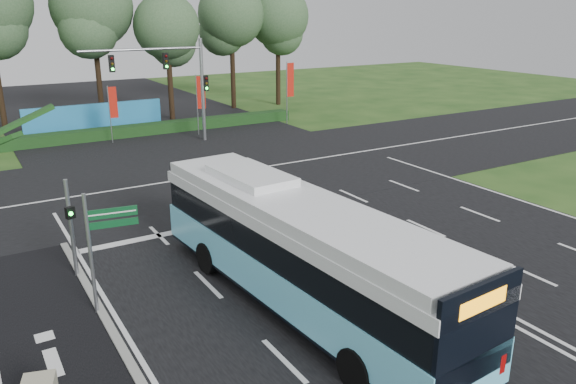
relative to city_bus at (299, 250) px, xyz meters
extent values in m
plane|color=#204416|center=(4.70, 2.67, -1.87)|extent=(120.00, 120.00, 0.00)
cube|color=black|center=(4.70, 2.67, -1.85)|extent=(20.00, 120.00, 0.04)
cube|color=black|center=(4.70, 14.67, -1.85)|extent=(120.00, 14.00, 0.05)
cube|color=gray|center=(-5.40, -0.33, -1.81)|extent=(0.25, 18.00, 0.12)
cube|color=#6EDCFF|center=(0.00, 0.01, -0.72)|extent=(3.57, 13.11, 1.19)
cube|color=black|center=(0.00, 0.01, -1.26)|extent=(3.54, 13.04, 0.32)
cube|color=black|center=(0.00, 0.01, 0.36)|extent=(3.45, 12.91, 1.03)
cube|color=white|center=(0.00, 0.01, 1.01)|extent=(3.57, 13.11, 0.38)
cube|color=white|center=(0.00, 0.01, 1.39)|extent=(3.48, 12.59, 0.38)
cube|color=white|center=(-0.18, 2.70, 1.71)|extent=(1.94, 3.35, 0.27)
cube|color=black|center=(0.43, -6.39, 0.42)|extent=(2.62, 0.30, 2.38)
cube|color=orange|center=(0.44, -6.43, 1.17)|extent=(1.51, 0.16, 0.38)
cylinder|color=black|center=(-1.52, 3.59, -1.31)|extent=(0.38, 1.14, 1.12)
cylinder|color=black|center=(1.02, 3.76, -1.31)|extent=(0.38, 1.14, 1.12)
cylinder|color=black|center=(-0.99, -4.17, -1.31)|extent=(0.38, 1.14, 1.12)
cylinder|color=black|center=(1.54, -4.00, -1.31)|extent=(0.38, 1.14, 1.12)
cylinder|color=gray|center=(-5.50, 5.63, -0.12)|extent=(0.14, 0.14, 3.51)
cube|color=black|center=(-5.50, 5.45, 0.53)|extent=(0.33, 0.27, 0.40)
sphere|color=#19F233|center=(-5.50, 5.35, 0.53)|extent=(0.14, 0.14, 0.14)
cylinder|color=gray|center=(-5.50, 2.72, 0.05)|extent=(0.12, 0.12, 3.84)
cube|color=#0B421F|center=(-4.79, 2.60, 1.29)|extent=(1.43, 0.29, 0.29)
cube|color=#0B421F|center=(-4.79, 2.60, 0.96)|extent=(1.43, 0.29, 0.21)
cube|color=white|center=(-4.79, 2.57, 1.29)|extent=(1.33, 0.22, 0.04)
cylinder|color=gray|center=(0.88, 25.64, 0.10)|extent=(0.06, 0.06, 3.95)
cube|color=red|center=(1.16, 25.60, 0.94)|extent=(0.53, 0.11, 2.11)
cylinder|color=gray|center=(7.02, 25.08, 0.32)|extent=(0.07, 0.07, 4.38)
cube|color=red|center=(7.32, 24.96, 1.24)|extent=(0.56, 0.25, 2.34)
cylinder|color=gray|center=(14.70, 25.22, 0.60)|extent=(0.08, 0.08, 4.95)
cube|color=red|center=(15.06, 25.27, 1.65)|extent=(0.66, 0.13, 2.64)
cylinder|color=gray|center=(6.70, 23.17, 1.63)|extent=(0.24, 0.24, 7.00)
cylinder|color=gray|center=(2.70, 23.17, 4.53)|extent=(8.00, 0.16, 0.16)
cube|color=black|center=(4.20, 23.17, 3.73)|extent=(0.32, 0.28, 1.05)
cube|color=black|center=(0.70, 23.17, 3.73)|extent=(0.32, 0.28, 1.05)
cube|color=black|center=(6.95, 23.17, 2.13)|extent=(0.32, 0.28, 1.05)
cube|color=#153513|center=(4.70, 27.17, -1.47)|extent=(22.00, 1.20, 0.80)
cube|color=#217AB4|center=(0.70, 29.67, -0.77)|extent=(10.00, 0.30, 2.20)
cylinder|color=black|center=(2.29, 34.18, 2.43)|extent=(0.44, 0.44, 8.61)
sphere|color=#315130|center=(2.29, 34.18, 7.20)|extent=(6.35, 6.35, 6.35)
cylinder|color=black|center=(7.53, 32.04, 1.71)|extent=(0.44, 0.44, 7.16)
sphere|color=#315130|center=(7.53, 32.04, 5.66)|extent=(5.27, 5.27, 5.27)
cylinder|color=black|center=(14.43, 34.47, 2.15)|extent=(0.44, 0.44, 8.04)
sphere|color=#315130|center=(14.43, 34.47, 6.59)|extent=(5.92, 5.92, 5.92)
cylinder|color=black|center=(19.16, 34.30, 2.04)|extent=(0.44, 0.44, 7.83)
sphere|color=#315130|center=(19.16, 34.30, 6.37)|extent=(5.77, 5.77, 5.77)
camera|label=1|loc=(-8.31, -13.17, 6.90)|focal=35.00mm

